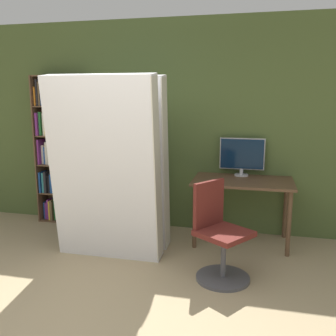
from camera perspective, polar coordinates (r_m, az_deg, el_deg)
wall_back at (r=4.91m, az=-0.35°, el=6.33°), size 8.00×0.06×2.70m
desk at (r=4.51m, az=11.29°, el=-3.12°), size 1.16×0.70×0.77m
monitor at (r=4.68m, az=11.21°, el=1.91°), size 0.54×0.17×0.47m
office_chair at (r=3.69m, az=7.84°, el=-10.82°), size 0.61×0.61×0.94m
bookshelf at (r=5.40m, az=-16.49°, el=1.93°), size 0.69×0.27×2.01m
mattress_near at (r=3.97m, az=-9.55°, el=-0.29°), size 1.16×0.44×1.97m
mattress_far at (r=4.30m, az=-7.70°, el=0.62°), size 1.16×0.41×1.97m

